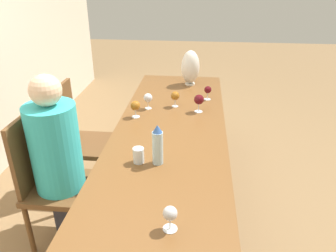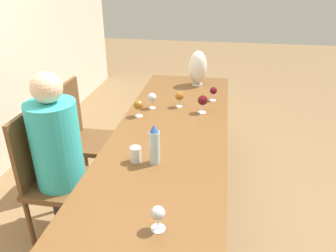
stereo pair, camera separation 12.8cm
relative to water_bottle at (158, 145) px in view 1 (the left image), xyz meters
name	(u,v)px [view 1 (the left image)]	position (x,y,z in m)	size (l,w,h in m)	color
ground_plane	(168,221)	(0.29, -0.03, -0.85)	(14.00, 14.00, 0.00)	olive
dining_table	(168,149)	(0.29, -0.03, -0.19)	(3.00, 0.83, 0.73)	brown
water_bottle	(158,145)	(0.00, 0.00, 0.00)	(0.07, 0.07, 0.26)	#ADCCD6
water_tumbler	(139,155)	(0.00, 0.12, -0.08)	(0.07, 0.07, 0.10)	silver
vase	(190,67)	(1.52, -0.13, 0.05)	(0.18, 0.18, 0.35)	silver
wine_glass_0	(170,214)	(-0.56, -0.13, -0.04)	(0.07, 0.07, 0.13)	silver
wine_glass_1	(148,98)	(0.85, 0.20, -0.03)	(0.08, 0.08, 0.14)	silver
wine_glass_2	(175,96)	(0.92, -0.03, -0.03)	(0.08, 0.08, 0.14)	silver
wine_glass_3	(208,90)	(1.11, -0.31, -0.04)	(0.07, 0.07, 0.13)	silver
wine_glass_4	(199,100)	(0.82, -0.23, -0.02)	(0.08, 0.08, 0.15)	silver
wine_glass_5	(135,106)	(0.67, 0.27, -0.03)	(0.08, 0.08, 0.14)	silver
chair_near	(50,178)	(0.08, 0.77, -0.35)	(0.44, 0.44, 0.96)	brown
chair_far	(81,137)	(0.69, 0.77, -0.35)	(0.44, 0.44, 0.96)	brown
person_near	(59,158)	(0.08, 0.68, -0.18)	(0.33, 0.33, 1.25)	#2D2D38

